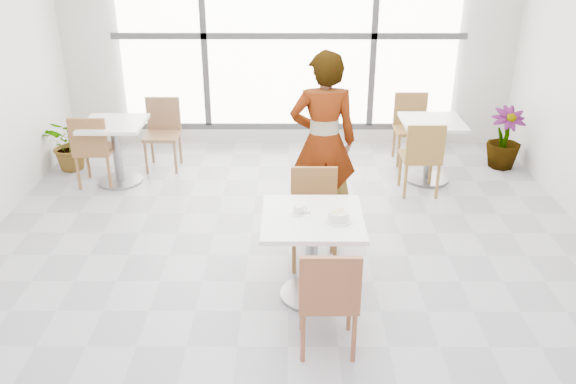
{
  "coord_description": "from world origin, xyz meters",
  "views": [
    {
      "loc": [
        0.01,
        -4.39,
        2.9
      ],
      "look_at": [
        0.0,
        -0.3,
        1.0
      ],
      "focal_mm": 37.14,
      "sensor_mm": 36.0,
      "label": 1
    }
  ],
  "objects_px": {
    "chair_far": "(314,210)",
    "oatmeal_bowl": "(338,216)",
    "person": "(323,142)",
    "bg_chair_left_far": "(163,128)",
    "bg_table_right": "(430,142)",
    "plant_left": "(72,144)",
    "bg_table_left": "(116,144)",
    "coffee_cup": "(299,210)",
    "bg_chair_left_near": "(93,146)",
    "plant_right": "(505,138)",
    "bg_chair_right_far": "(411,123)",
    "bg_chair_right_near": "(422,154)",
    "main_table": "(312,241)",
    "chair_near": "(329,295)"
  },
  "relations": [
    {
      "from": "chair_far",
      "to": "oatmeal_bowl",
      "type": "distance_m",
      "value": 0.77
    },
    {
      "from": "person",
      "to": "bg_chair_left_far",
      "type": "xyz_separation_m",
      "value": [
        -1.91,
        1.59,
        -0.4
      ]
    },
    {
      "from": "bg_table_right",
      "to": "plant_left",
      "type": "distance_m",
      "value": 4.39
    },
    {
      "from": "chair_far",
      "to": "oatmeal_bowl",
      "type": "relative_size",
      "value": 4.14
    },
    {
      "from": "bg_table_left",
      "to": "coffee_cup",
      "type": "bearing_deg",
      "value": -47.58
    },
    {
      "from": "bg_chair_left_near",
      "to": "plant_right",
      "type": "xyz_separation_m",
      "value": [
        4.95,
        0.62,
        -0.12
      ]
    },
    {
      "from": "oatmeal_bowl",
      "to": "bg_chair_left_far",
      "type": "distance_m",
      "value": 3.56
    },
    {
      "from": "coffee_cup",
      "to": "oatmeal_bowl",
      "type": "bearing_deg",
      "value": -23.1
    },
    {
      "from": "bg_chair_left_far",
      "to": "bg_chair_right_far",
      "type": "xyz_separation_m",
      "value": [
        3.13,
        0.22,
        0.0
      ]
    },
    {
      "from": "coffee_cup",
      "to": "bg_table_left",
      "type": "bearing_deg",
      "value": 132.42
    },
    {
      "from": "bg_chair_right_far",
      "to": "plant_left",
      "type": "distance_m",
      "value": 4.28
    },
    {
      "from": "bg_chair_left_far",
      "to": "person",
      "type": "bearing_deg",
      "value": -39.7
    },
    {
      "from": "coffee_cup",
      "to": "plant_left",
      "type": "xyz_separation_m",
      "value": [
        -2.79,
        2.72,
        -0.45
      ]
    },
    {
      "from": "bg_chair_left_far",
      "to": "bg_chair_right_near",
      "type": "relative_size",
      "value": 1.0
    },
    {
      "from": "chair_far",
      "to": "bg_table_right",
      "type": "bearing_deg",
      "value": 51.58
    },
    {
      "from": "coffee_cup",
      "to": "bg_chair_left_near",
      "type": "height_order",
      "value": "bg_chair_left_near"
    },
    {
      "from": "person",
      "to": "main_table",
      "type": "bearing_deg",
      "value": 80.23
    },
    {
      "from": "chair_far",
      "to": "bg_chair_left_near",
      "type": "bearing_deg",
      "value": 146.94
    },
    {
      "from": "chair_far",
      "to": "bg_table_left",
      "type": "bearing_deg",
      "value": 142.34
    },
    {
      "from": "bg_table_left",
      "to": "bg_chair_left_far",
      "type": "height_order",
      "value": "bg_chair_left_far"
    },
    {
      "from": "bg_chair_right_far",
      "to": "plant_right",
      "type": "height_order",
      "value": "bg_chair_right_far"
    },
    {
      "from": "oatmeal_bowl",
      "to": "bg_chair_right_near",
      "type": "xyz_separation_m",
      "value": [
        1.1,
        2.08,
        -0.29
      ]
    },
    {
      "from": "bg_chair_right_far",
      "to": "bg_table_right",
      "type": "bearing_deg",
      "value": -80.72
    },
    {
      "from": "person",
      "to": "plant_left",
      "type": "height_order",
      "value": "person"
    },
    {
      "from": "main_table",
      "to": "bg_chair_left_far",
      "type": "xyz_separation_m",
      "value": [
        -1.76,
        2.88,
        -0.02
      ]
    },
    {
      "from": "coffee_cup",
      "to": "plant_left",
      "type": "distance_m",
      "value": 3.92
    },
    {
      "from": "person",
      "to": "bg_table_right",
      "type": "relative_size",
      "value": 2.4
    },
    {
      "from": "oatmeal_bowl",
      "to": "bg_chair_left_far",
      "type": "relative_size",
      "value": 0.24
    },
    {
      "from": "coffee_cup",
      "to": "bg_chair_left_near",
      "type": "xyz_separation_m",
      "value": [
        -2.34,
        2.18,
        -0.28
      ]
    },
    {
      "from": "bg_chair_right_near",
      "to": "bg_chair_left_near",
      "type": "bearing_deg",
      "value": -3.52
    },
    {
      "from": "chair_near",
      "to": "plant_left",
      "type": "xyz_separation_m",
      "value": [
        -2.99,
        3.48,
        -0.17
      ]
    },
    {
      "from": "oatmeal_bowl",
      "to": "plant_left",
      "type": "distance_m",
      "value": 4.23
    },
    {
      "from": "person",
      "to": "bg_table_right",
      "type": "distance_m",
      "value": 1.8
    },
    {
      "from": "chair_near",
      "to": "plant_right",
      "type": "bearing_deg",
      "value": -124.1
    },
    {
      "from": "coffee_cup",
      "to": "plant_left",
      "type": "height_order",
      "value": "coffee_cup"
    },
    {
      "from": "bg_table_left",
      "to": "bg_table_right",
      "type": "height_order",
      "value": "same"
    },
    {
      "from": "bg_table_left",
      "to": "bg_chair_right_near",
      "type": "height_order",
      "value": "bg_chair_right_near"
    },
    {
      "from": "person",
      "to": "bg_table_right",
      "type": "height_order",
      "value": "person"
    },
    {
      "from": "main_table",
      "to": "plant_right",
      "type": "relative_size",
      "value": 1.04
    },
    {
      "from": "person",
      "to": "plant_left",
      "type": "distance_m",
      "value": 3.43
    },
    {
      "from": "bg_chair_left_far",
      "to": "bg_chair_right_near",
      "type": "height_order",
      "value": "same"
    },
    {
      "from": "bg_chair_right_far",
      "to": "coffee_cup",
      "type": "bearing_deg",
      "value": -115.85
    },
    {
      "from": "oatmeal_bowl",
      "to": "plant_right",
      "type": "bearing_deg",
      "value": 51.77
    },
    {
      "from": "chair_near",
      "to": "plant_right",
      "type": "relative_size",
      "value": 1.13
    },
    {
      "from": "main_table",
      "to": "coffee_cup",
      "type": "bearing_deg",
      "value": 154.13
    },
    {
      "from": "main_table",
      "to": "oatmeal_bowl",
      "type": "height_order",
      "value": "oatmeal_bowl"
    },
    {
      "from": "chair_near",
      "to": "oatmeal_bowl",
      "type": "bearing_deg",
      "value": -99.27
    },
    {
      "from": "chair_near",
      "to": "oatmeal_bowl",
      "type": "distance_m",
      "value": 0.7
    },
    {
      "from": "bg_chair_left_far",
      "to": "bg_chair_left_near",
      "type": "bearing_deg",
      "value": -136.63
    },
    {
      "from": "oatmeal_bowl",
      "to": "bg_chair_right_near",
      "type": "height_order",
      "value": "bg_chair_right_near"
    }
  ]
}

